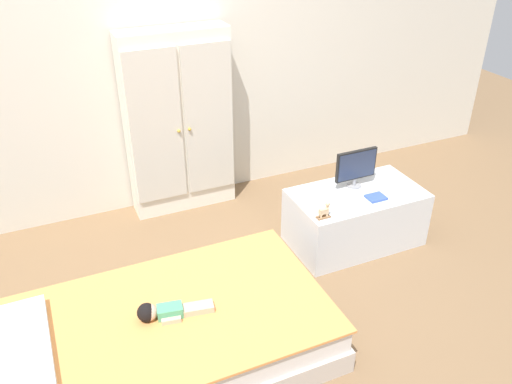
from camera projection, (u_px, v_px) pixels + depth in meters
name	position (u px, v px, depth m)	size (l,w,h in m)	color
ground_plane	(235.00, 326.00, 3.06)	(10.00, 10.00, 0.02)	brown
back_wall	(145.00, 30.00, 3.61)	(6.40, 0.05, 2.70)	silver
bed	(162.00, 339.00, 2.77)	(1.77, 0.99, 0.29)	beige
pillow	(15.00, 356.00, 2.44)	(0.32, 0.71, 0.06)	silver
doll	(161.00, 312.00, 2.68)	(0.39, 0.15, 0.10)	#4CA375
wardrobe	(179.00, 123.00, 3.87)	(0.78, 0.26, 1.38)	white
tv_stand	(355.00, 217.00, 3.67)	(0.90, 0.50, 0.40)	silver
tv_monitor	(356.00, 166.00, 3.57)	(0.31, 0.10, 0.27)	#99999E
rocking_horse_toy	(325.00, 211.00, 3.28)	(0.09, 0.04, 0.11)	#8E6642
book_blue	(376.00, 197.00, 3.50)	(0.12, 0.10, 0.02)	blue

